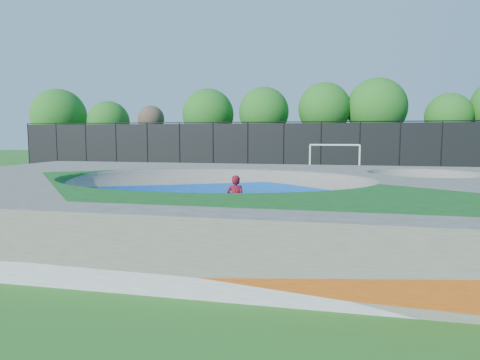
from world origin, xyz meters
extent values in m
plane|color=#21621B|center=(0.00, 0.00, 0.00)|extent=(120.00, 120.00, 0.00)
cube|color=gray|center=(0.00, 0.00, 0.75)|extent=(22.00, 14.00, 1.50)
imported|color=red|center=(0.93, -0.62, 0.82)|extent=(0.60, 0.40, 1.65)
cube|color=black|center=(0.93, -0.62, 0.03)|extent=(0.80, 0.29, 0.05)
cylinder|color=white|center=(2.39, 16.45, 1.13)|extent=(0.12, 0.12, 2.25)
cylinder|color=white|center=(5.77, 16.45, 1.13)|extent=(0.12, 0.12, 2.25)
cylinder|color=white|center=(4.08, 16.45, 2.25)|extent=(3.38, 0.12, 0.12)
cylinder|color=black|center=(-24.00, 21.00, 2.00)|extent=(0.09, 0.09, 4.00)
cylinder|color=black|center=(-21.00, 21.00, 2.00)|extent=(0.09, 0.09, 4.00)
cylinder|color=black|center=(-18.00, 21.00, 2.00)|extent=(0.09, 0.09, 4.00)
cylinder|color=black|center=(-15.00, 21.00, 2.00)|extent=(0.09, 0.09, 4.00)
cylinder|color=black|center=(-12.00, 21.00, 2.00)|extent=(0.09, 0.09, 4.00)
cylinder|color=black|center=(-9.00, 21.00, 2.00)|extent=(0.09, 0.09, 4.00)
cylinder|color=black|center=(-6.00, 21.00, 2.00)|extent=(0.09, 0.09, 4.00)
cylinder|color=black|center=(-3.00, 21.00, 2.00)|extent=(0.09, 0.09, 4.00)
cylinder|color=black|center=(0.00, 21.00, 2.00)|extent=(0.09, 0.09, 4.00)
cylinder|color=black|center=(3.00, 21.00, 2.00)|extent=(0.09, 0.09, 4.00)
cylinder|color=black|center=(6.00, 21.00, 2.00)|extent=(0.09, 0.09, 4.00)
cylinder|color=black|center=(9.00, 21.00, 2.00)|extent=(0.09, 0.09, 4.00)
cylinder|color=black|center=(12.00, 21.00, 2.00)|extent=(0.09, 0.09, 4.00)
cube|color=black|center=(0.00, 21.00, 2.00)|extent=(48.00, 0.03, 3.80)
cylinder|color=black|center=(0.00, 21.00, 4.00)|extent=(48.00, 0.08, 0.08)
cylinder|color=#452C22|center=(-23.63, 25.23, 1.41)|extent=(0.44, 0.44, 2.82)
sphere|color=#1E671B|center=(-23.63, 25.23, 4.89)|extent=(5.51, 5.51, 5.51)
cylinder|color=#452C22|center=(-18.12, 25.35, 1.35)|extent=(0.44, 0.44, 2.69)
sphere|color=#1E671B|center=(-18.12, 25.35, 4.25)|extent=(4.16, 4.16, 4.16)
cylinder|color=#452C22|center=(-13.71, 25.74, 1.72)|extent=(0.44, 0.44, 3.45)
sphere|color=brown|center=(-13.71, 25.74, 4.55)|extent=(2.60, 2.60, 2.60)
cylinder|color=#452C22|center=(-7.86, 25.80, 1.53)|extent=(0.44, 0.44, 3.07)
sphere|color=#1E671B|center=(-7.86, 25.80, 4.91)|extent=(4.91, 4.91, 4.91)
cylinder|color=#452C22|center=(-2.34, 25.17, 1.66)|extent=(0.44, 0.44, 3.32)
sphere|color=#1E671B|center=(-2.34, 25.17, 5.04)|extent=(4.58, 4.58, 4.58)
cylinder|color=#452C22|center=(3.10, 25.70, 1.78)|extent=(0.44, 0.44, 3.56)
sphere|color=#1E671B|center=(3.10, 25.70, 5.32)|extent=(4.69, 4.69, 4.69)
cylinder|color=#452C22|center=(7.67, 26.02, 1.69)|extent=(0.44, 0.44, 3.38)
sphere|color=#1E671B|center=(7.67, 26.02, 5.36)|extent=(5.27, 5.27, 5.27)
cylinder|color=#452C22|center=(13.87, 27.12, 1.53)|extent=(0.44, 0.44, 3.06)
sphere|color=#1E671B|center=(13.87, 27.12, 4.59)|extent=(4.08, 4.08, 4.08)
camera|label=1|loc=(4.01, -14.02, 2.93)|focal=32.00mm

